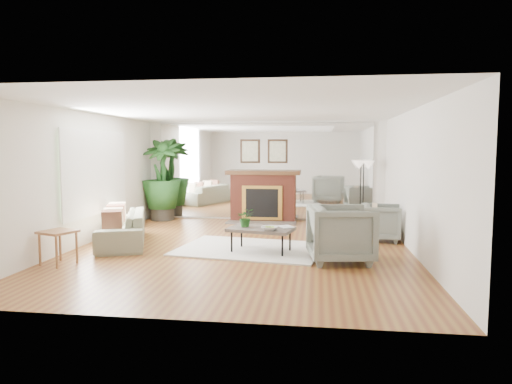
# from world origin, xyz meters

# --- Properties ---
(ground) EXTENTS (7.00, 7.00, 0.00)m
(ground) POSITION_xyz_m (0.00, 0.00, 0.00)
(ground) COLOR brown
(ground) RESTS_ON ground
(wall_left) EXTENTS (0.02, 7.00, 2.50)m
(wall_left) POSITION_xyz_m (-2.99, 0.00, 1.25)
(wall_left) COLOR white
(wall_left) RESTS_ON ground
(wall_right) EXTENTS (0.02, 7.00, 2.50)m
(wall_right) POSITION_xyz_m (2.99, 0.00, 1.25)
(wall_right) COLOR white
(wall_right) RESTS_ON ground
(wall_back) EXTENTS (6.00, 0.02, 2.50)m
(wall_back) POSITION_xyz_m (0.00, 3.49, 1.25)
(wall_back) COLOR white
(wall_back) RESTS_ON ground
(mirror_panel) EXTENTS (5.40, 0.04, 2.40)m
(mirror_panel) POSITION_xyz_m (0.00, 3.47, 1.25)
(mirror_panel) COLOR silver
(mirror_panel) RESTS_ON wall_back
(window_panel) EXTENTS (0.04, 2.40, 1.50)m
(window_panel) POSITION_xyz_m (-2.96, 0.40, 1.35)
(window_panel) COLOR #B2E09E
(window_panel) RESTS_ON wall_left
(fireplace) EXTENTS (1.85, 0.83, 2.05)m
(fireplace) POSITION_xyz_m (0.00, 3.26, 0.66)
(fireplace) COLOR maroon
(fireplace) RESTS_ON ground
(area_rug) EXTENTS (2.75, 2.14, 0.03)m
(area_rug) POSITION_xyz_m (0.16, -0.03, 0.01)
(area_rug) COLOR silver
(area_rug) RESTS_ON ground
(coffee_table) EXTENTS (1.21, 0.86, 0.44)m
(coffee_table) POSITION_xyz_m (0.39, -0.25, 0.40)
(coffee_table) COLOR #5A5147
(coffee_table) RESTS_ON ground
(sofa) EXTENTS (1.51, 2.26, 0.61)m
(sofa) POSITION_xyz_m (-2.34, 0.13, 0.31)
(sofa) COLOR gray
(sofa) RESTS_ON ground
(armchair_back) EXTENTS (0.89, 0.87, 0.72)m
(armchair_back) POSITION_xyz_m (2.60, 1.14, 0.36)
(armchair_back) COLOR gray
(armchair_back) RESTS_ON ground
(armchair_front) EXTENTS (1.13, 1.11, 0.91)m
(armchair_front) POSITION_xyz_m (1.73, -0.72, 0.45)
(armchair_front) COLOR gray
(armchair_front) RESTS_ON ground
(side_table) EXTENTS (0.60, 0.60, 0.54)m
(side_table) POSITION_xyz_m (-2.65, -1.50, 0.45)
(side_table) COLOR #96643C
(side_table) RESTS_ON ground
(potted_ficus) EXTENTS (1.05, 1.05, 2.08)m
(potted_ficus) POSITION_xyz_m (-2.57, 3.10, 1.11)
(potted_ficus) COLOR black
(potted_ficus) RESTS_ON ground
(floor_lamp) EXTENTS (0.50, 0.28, 1.53)m
(floor_lamp) POSITION_xyz_m (2.44, 3.10, 1.30)
(floor_lamp) COLOR black
(floor_lamp) RESTS_ON ground
(tabletop_plant) EXTENTS (0.36, 0.33, 0.33)m
(tabletop_plant) POSITION_xyz_m (0.11, -0.20, 0.60)
(tabletop_plant) COLOR #25551F
(tabletop_plant) RESTS_ON coffee_table
(fruit_bowl) EXTENTS (0.33, 0.33, 0.07)m
(fruit_bowl) POSITION_xyz_m (0.56, -0.47, 0.47)
(fruit_bowl) COLOR #96643C
(fruit_bowl) RESTS_ON coffee_table
(book) EXTENTS (0.32, 0.35, 0.02)m
(book) POSITION_xyz_m (0.73, -0.22, 0.45)
(book) COLOR #96643C
(book) RESTS_ON coffee_table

